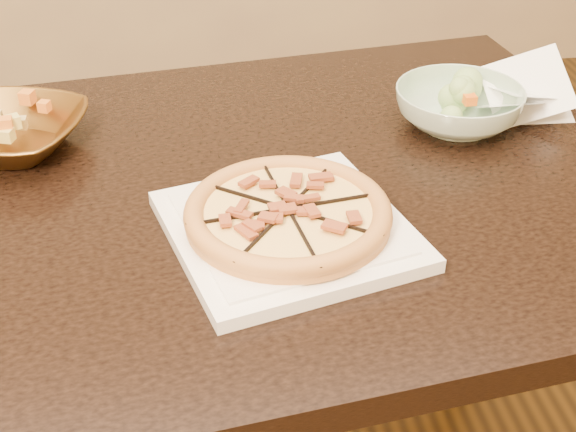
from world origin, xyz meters
The scene contains 8 objects.
dining_table centered at (-0.04, -0.06, 0.64)m, with size 1.39×0.99×0.75m.
plate centered at (0.07, -0.18, 0.76)m, with size 0.34×0.34×0.02m.
pizza centered at (0.07, -0.18, 0.78)m, with size 0.25×0.25×0.03m.
bronze_bowl centered at (-0.30, 0.10, 0.78)m, with size 0.21×0.21×0.05m, color brown.
mixed_dish centered at (-0.30, 0.10, 0.82)m, with size 0.10×0.10×0.03m.
salad_bowl centered at (0.37, 0.08, 0.78)m, with size 0.19×0.19×0.06m, color #B6D2BE.
salad centered at (0.37, 0.08, 0.83)m, with size 0.08×0.11×0.04m.
cling_film centered at (0.48, 0.09, 0.78)m, with size 0.17×0.14×0.05m, color white, non-canonical shape.
Camera 1 is at (-0.05, -0.98, 1.32)m, focal length 50.00 mm.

